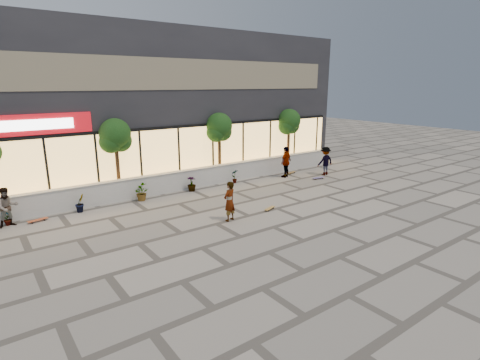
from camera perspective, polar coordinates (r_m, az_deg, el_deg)
ground at (r=15.00m, az=5.15°, el=-7.17°), size 80.00×80.00×0.00m
planter_wall at (r=20.35m, az=-7.91°, el=0.14°), size 22.00×0.42×1.04m
retail_building at (r=24.74m, az=-14.42°, el=11.10°), size 24.00×9.17×8.50m
shrub_a at (r=17.64m, az=-32.07°, el=-4.67°), size 0.43×0.29×0.81m
shrub_b at (r=17.98m, az=-23.21°, el=-3.25°), size 0.57×0.57×0.81m
shrub_c at (r=18.74m, az=-14.90°, el=-1.85°), size 0.68×0.77×0.81m
shrub_d at (r=19.87m, az=-7.39°, el=-0.55°), size 0.64×0.64×0.81m
shrub_e at (r=21.31m, az=-0.80°, el=0.60°), size 0.46×0.35×0.81m
tree_midwest at (r=19.18m, az=-18.46°, el=6.15°), size 1.60×1.50×3.92m
tree_mideast at (r=21.75m, az=-3.19°, el=7.78°), size 1.60×1.50×3.92m
tree_east at (r=25.16m, az=7.48°, el=8.59°), size 1.60×1.50×3.92m
skater_center at (r=15.37m, az=-1.62°, el=-3.27°), size 0.70×0.57×1.67m
skater_left at (r=17.39m, az=-31.92°, el=-3.53°), size 0.86×0.72×1.60m
skater_right_near at (r=22.71m, az=7.02°, el=2.75°), size 1.19×0.80×1.88m
skater_right_far at (r=23.75m, az=12.85°, el=2.85°), size 1.19×0.75×1.75m
skateboard_center at (r=16.95m, az=4.55°, el=-4.31°), size 0.74×0.41×0.09m
skateboard_left at (r=17.58m, az=-28.44°, el=-5.37°), size 0.80×0.35×0.09m
skateboard_right_near at (r=23.84m, az=7.86°, el=1.16°), size 0.82×0.39×0.10m
skateboard_right_far at (r=22.75m, az=11.87°, el=0.35°), size 0.86×0.33×0.10m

